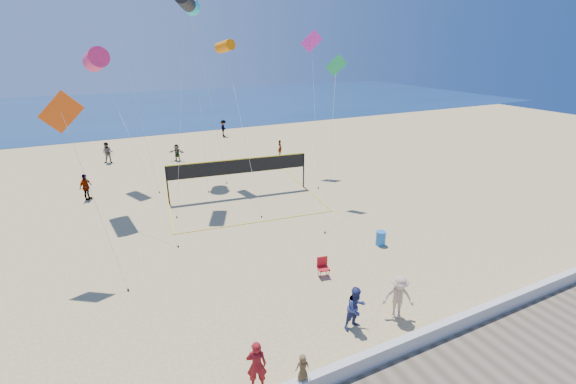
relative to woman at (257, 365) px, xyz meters
name	(u,v)px	position (x,y,z in m)	size (l,w,h in m)	color
ground	(318,315)	(3.43, 2.12, -0.87)	(120.00, 120.00, 0.00)	tan
ocean	(140,107)	(3.43, 64.12, -0.85)	(140.00, 50.00, 0.03)	navy
seawall	(364,362)	(3.43, -0.88, -0.57)	(32.00, 0.30, 0.60)	silver
woman	(257,365)	(0.00, 0.00, 0.00)	(0.63, 0.42, 1.74)	maroon
toddler	(303,367)	(1.15, -0.85, 0.17)	(0.43, 0.28, 0.88)	brown
bystander_a	(356,308)	(4.35, 0.91, 0.01)	(0.86, 0.67, 1.76)	navy
bystander_b	(398,297)	(6.18, 0.70, 0.05)	(1.19, 0.68, 1.84)	tan
far_person_0	(86,187)	(-4.80, 19.90, 0.05)	(1.08, 0.45, 1.84)	gray
far_person_1	(177,153)	(2.74, 26.97, -0.08)	(1.45, 0.46, 1.57)	gray
far_person_2	(280,148)	(12.12, 24.50, -0.11)	(0.55, 0.36, 1.52)	gray
far_person_3	(108,153)	(-3.03, 28.98, 0.09)	(0.93, 0.73, 1.92)	gray
far_person_4	(224,128)	(9.73, 35.15, 0.09)	(1.24, 0.71, 1.92)	gray
camp_chair	(323,266)	(5.07, 4.51, -0.35)	(0.58, 0.69, 1.03)	red
trash_barrel	(381,238)	(9.40, 5.72, -0.48)	(0.51, 0.51, 0.77)	blue
volleyball_net	(239,170)	(5.06, 16.09, 0.99)	(11.07, 10.94, 2.68)	black
kite_0	(96,60)	(-2.85, 17.64, 8.42)	(3.16, 8.94, 10.04)	#DA2464
kite_1	(185,0)	(2.58, 17.47, 11.77)	(3.32, 4.70, 13.27)	black
kite_2	(225,47)	(5.62, 19.60, 9.12)	(1.25, 8.85, 10.50)	orange
kite_3	(64,120)	(-4.52, 9.97, 6.28)	(2.32, 3.13, 8.36)	#DA480C
kite_4	(335,77)	(10.58, 12.69, 7.33)	(4.08, 5.34, 9.57)	green
kite_5	(312,49)	(12.57, 19.34, 8.93)	(2.76, 5.22, 11.23)	#E52AB7
kite_7	(192,7)	(4.23, 22.70, 11.84)	(1.44, 4.55, 13.33)	#20CAE9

